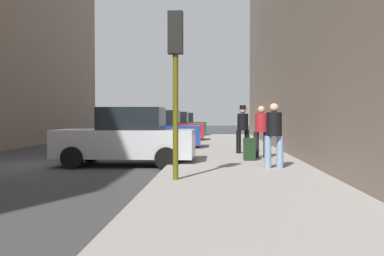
{
  "coord_description": "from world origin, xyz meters",
  "views": [
    {
      "loc": [
        5.34,
        -12.93,
        1.51
      ],
      "look_at": [
        4.45,
        3.76,
        1.06
      ],
      "focal_mm": 40.0,
      "sensor_mm": 36.0,
      "label": 1
    }
  ],
  "objects_px": {
    "parked_blue_sedan": "(154,131)",
    "pedestrian_in_red_jacket": "(261,129)",
    "parked_dark_green_sedan": "(179,126)",
    "rolling_suitcase": "(249,149)",
    "pedestrian_with_fedora": "(243,127)",
    "parked_silver_sedan": "(127,138)",
    "fire_hydrant": "(194,140)",
    "pedestrian_in_jeans": "(274,132)",
    "parked_red_hatchback": "(169,128)",
    "traffic_light": "(176,58)"
  },
  "relations": [
    {
      "from": "pedestrian_in_jeans",
      "to": "rolling_suitcase",
      "type": "relative_size",
      "value": 1.64
    },
    {
      "from": "pedestrian_with_fedora",
      "to": "pedestrian_in_jeans",
      "type": "xyz_separation_m",
      "value": [
        0.52,
        -4.58,
        -0.03
      ]
    },
    {
      "from": "rolling_suitcase",
      "to": "pedestrian_in_red_jacket",
      "type": "bearing_deg",
      "value": 58.57
    },
    {
      "from": "pedestrian_in_red_jacket",
      "to": "pedestrian_in_jeans",
      "type": "xyz_separation_m",
      "value": [
        0.03,
        -2.84,
        0.0
      ]
    },
    {
      "from": "pedestrian_with_fedora",
      "to": "pedestrian_in_jeans",
      "type": "height_order",
      "value": "pedestrian_with_fedora"
    },
    {
      "from": "parked_blue_sedan",
      "to": "rolling_suitcase",
      "type": "bearing_deg",
      "value": -55.41
    },
    {
      "from": "parked_blue_sedan",
      "to": "pedestrian_with_fedora",
      "type": "height_order",
      "value": "pedestrian_with_fedora"
    },
    {
      "from": "parked_silver_sedan",
      "to": "parked_red_hatchback",
      "type": "bearing_deg",
      "value": 90.0
    },
    {
      "from": "parked_silver_sedan",
      "to": "rolling_suitcase",
      "type": "relative_size",
      "value": 4.05
    },
    {
      "from": "parked_dark_green_sedan",
      "to": "pedestrian_with_fedora",
      "type": "relative_size",
      "value": 2.4
    },
    {
      "from": "parked_dark_green_sedan",
      "to": "pedestrian_in_jeans",
      "type": "bearing_deg",
      "value": -78.16
    },
    {
      "from": "parked_silver_sedan",
      "to": "parked_red_hatchback",
      "type": "xyz_separation_m",
      "value": [
        0.0,
        11.96,
        0.0
      ]
    },
    {
      "from": "parked_blue_sedan",
      "to": "pedestrian_in_red_jacket",
      "type": "relative_size",
      "value": 2.47
    },
    {
      "from": "fire_hydrant",
      "to": "pedestrian_in_jeans",
      "type": "relative_size",
      "value": 0.41
    },
    {
      "from": "parked_dark_green_sedan",
      "to": "pedestrian_in_jeans",
      "type": "height_order",
      "value": "pedestrian_in_jeans"
    },
    {
      "from": "parked_red_hatchback",
      "to": "parked_dark_green_sedan",
      "type": "height_order",
      "value": "same"
    },
    {
      "from": "rolling_suitcase",
      "to": "traffic_light",
      "type": "bearing_deg",
      "value": -114.26
    },
    {
      "from": "parked_red_hatchback",
      "to": "pedestrian_with_fedora",
      "type": "bearing_deg",
      "value": -67.62
    },
    {
      "from": "parked_red_hatchback",
      "to": "traffic_light",
      "type": "bearing_deg",
      "value": -83.31
    },
    {
      "from": "parked_dark_green_sedan",
      "to": "rolling_suitcase",
      "type": "distance_m",
      "value": 18.57
    },
    {
      "from": "parked_silver_sedan",
      "to": "pedestrian_in_red_jacket",
      "type": "relative_size",
      "value": 2.46
    },
    {
      "from": "pedestrian_in_red_jacket",
      "to": "traffic_light",
      "type": "bearing_deg",
      "value": -115.37
    },
    {
      "from": "parked_silver_sedan",
      "to": "parked_dark_green_sedan",
      "type": "relative_size",
      "value": 0.99
    },
    {
      "from": "traffic_light",
      "to": "pedestrian_with_fedora",
      "type": "height_order",
      "value": "traffic_light"
    },
    {
      "from": "parked_silver_sedan",
      "to": "pedestrian_in_red_jacket",
      "type": "height_order",
      "value": "pedestrian_in_red_jacket"
    },
    {
      "from": "parked_silver_sedan",
      "to": "fire_hydrant",
      "type": "distance_m",
      "value": 5.79
    },
    {
      "from": "parked_silver_sedan",
      "to": "pedestrian_in_jeans",
      "type": "bearing_deg",
      "value": -21.57
    },
    {
      "from": "parked_blue_sedan",
      "to": "rolling_suitcase",
      "type": "distance_m",
      "value": 6.66
    },
    {
      "from": "rolling_suitcase",
      "to": "fire_hydrant",
      "type": "bearing_deg",
      "value": 111.26
    },
    {
      "from": "fire_hydrant",
      "to": "traffic_light",
      "type": "bearing_deg",
      "value": -89.69
    },
    {
      "from": "parked_blue_sedan",
      "to": "pedestrian_in_red_jacket",
      "type": "xyz_separation_m",
      "value": [
        4.22,
        -4.74,
        0.26
      ]
    },
    {
      "from": "parked_dark_green_sedan",
      "to": "fire_hydrant",
      "type": "height_order",
      "value": "parked_dark_green_sedan"
    },
    {
      "from": "parked_red_hatchback",
      "to": "pedestrian_in_red_jacket",
      "type": "height_order",
      "value": "pedestrian_in_red_jacket"
    },
    {
      "from": "parked_red_hatchback",
      "to": "rolling_suitcase",
      "type": "xyz_separation_m",
      "value": [
        3.77,
        -11.54,
        -0.36
      ]
    },
    {
      "from": "pedestrian_in_jeans",
      "to": "pedestrian_in_red_jacket",
      "type": "bearing_deg",
      "value": 90.59
    },
    {
      "from": "parked_silver_sedan",
      "to": "fire_hydrant",
      "type": "relative_size",
      "value": 5.99
    },
    {
      "from": "pedestrian_with_fedora",
      "to": "rolling_suitcase",
      "type": "xyz_separation_m",
      "value": [
        0.04,
        -2.48,
        -0.65
      ]
    },
    {
      "from": "parked_silver_sedan",
      "to": "fire_hydrant",
      "type": "height_order",
      "value": "parked_silver_sedan"
    },
    {
      "from": "traffic_light",
      "to": "pedestrian_in_jeans",
      "type": "height_order",
      "value": "traffic_light"
    },
    {
      "from": "parked_red_hatchback",
      "to": "rolling_suitcase",
      "type": "distance_m",
      "value": 12.15
    },
    {
      "from": "pedestrian_in_red_jacket",
      "to": "parked_red_hatchback",
      "type": "bearing_deg",
      "value": 111.35
    },
    {
      "from": "parked_red_hatchback",
      "to": "pedestrian_with_fedora",
      "type": "xyz_separation_m",
      "value": [
        3.73,
        -9.06,
        0.29
      ]
    },
    {
      "from": "parked_red_hatchback",
      "to": "pedestrian_in_red_jacket",
      "type": "xyz_separation_m",
      "value": [
        4.22,
        -10.81,
        0.26
      ]
    },
    {
      "from": "parked_red_hatchback",
      "to": "pedestrian_in_red_jacket",
      "type": "distance_m",
      "value": 11.6
    },
    {
      "from": "parked_dark_green_sedan",
      "to": "pedestrian_in_red_jacket",
      "type": "xyz_separation_m",
      "value": [
        4.22,
        -17.44,
        0.26
      ]
    },
    {
      "from": "parked_red_hatchback",
      "to": "parked_dark_green_sedan",
      "type": "xyz_separation_m",
      "value": [
        -0.0,
        6.64,
        0.0
      ]
    },
    {
      "from": "traffic_light",
      "to": "pedestrian_in_red_jacket",
      "type": "height_order",
      "value": "traffic_light"
    },
    {
      "from": "parked_silver_sedan",
      "to": "pedestrian_in_red_jacket",
      "type": "distance_m",
      "value": 4.39
    },
    {
      "from": "parked_dark_green_sedan",
      "to": "rolling_suitcase",
      "type": "xyz_separation_m",
      "value": [
        3.78,
        -18.18,
        -0.36
      ]
    },
    {
      "from": "pedestrian_with_fedora",
      "to": "fire_hydrant",
      "type": "bearing_deg",
      "value": 126.65
    }
  ]
}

